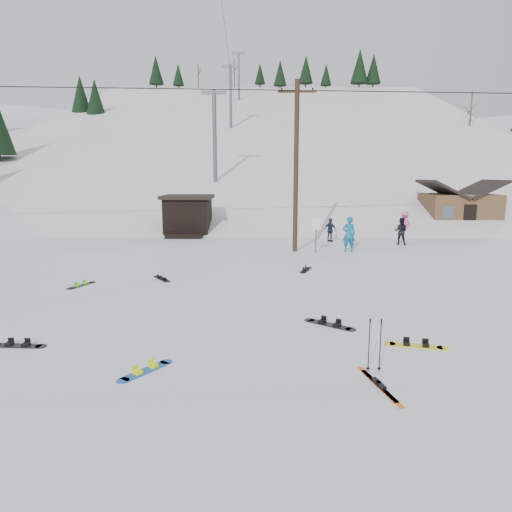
{
  "coord_description": "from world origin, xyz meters",
  "views": [
    {
      "loc": [
        0.29,
        -10.76,
        4.19
      ],
      "look_at": [
        0.03,
        4.71,
        1.4
      ],
      "focal_mm": 32.0,
      "sensor_mm": 36.0,
      "label": 1
    }
  ],
  "objects_px": {
    "utility_pole": "(296,165)",
    "cabin": "(458,210)",
    "hero_skis": "(379,385)",
    "hero_snowboard": "(146,370)"
  },
  "relations": [
    {
      "from": "utility_pole",
      "to": "cabin",
      "type": "height_order",
      "value": "utility_pole"
    },
    {
      "from": "hero_snowboard",
      "to": "utility_pole",
      "type": "bearing_deg",
      "value": 21.12
    },
    {
      "from": "hero_snowboard",
      "to": "hero_skis",
      "type": "bearing_deg",
      "value": -60.89
    },
    {
      "from": "utility_pole",
      "to": "cabin",
      "type": "xyz_separation_m",
      "value": [
        13.0,
        10.0,
        -3.2
      ]
    },
    {
      "from": "cabin",
      "to": "hero_skis",
      "type": "bearing_deg",
      "value": -115.31
    },
    {
      "from": "utility_pole",
      "to": "hero_snowboard",
      "type": "bearing_deg",
      "value": -105.25
    },
    {
      "from": "cabin",
      "to": "hero_skis",
      "type": "xyz_separation_m",
      "value": [
        -12.39,
        -26.2,
        -1.46
      ]
    },
    {
      "from": "utility_pole",
      "to": "hero_snowboard",
      "type": "distance_m",
      "value": 16.81
    },
    {
      "from": "cabin",
      "to": "hero_snowboard",
      "type": "xyz_separation_m",
      "value": [
        -17.25,
        -25.58,
        -1.46
      ]
    },
    {
      "from": "cabin",
      "to": "hero_skis",
      "type": "height_order",
      "value": "cabin"
    }
  ]
}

